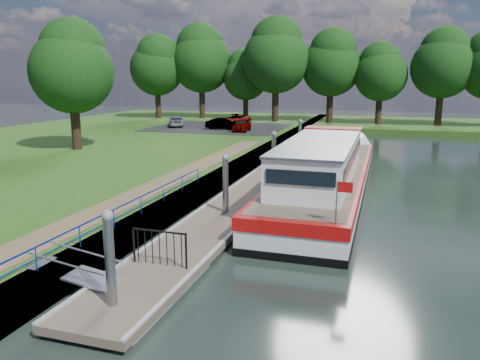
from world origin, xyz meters
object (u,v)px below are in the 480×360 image
(pontoon, at_px, (254,193))
(car_b, at_px, (222,124))
(barge, at_px, (327,173))
(car_c, at_px, (176,121))
(car_a, at_px, (242,125))
(car_d, at_px, (234,120))

(pontoon, height_order, car_b, car_b)
(barge, distance_m, car_b, 24.92)
(car_b, bearing_deg, car_c, 81.20)
(pontoon, distance_m, car_c, 28.81)
(barge, xyz_separation_m, car_a, (-10.99, 19.91, 0.37))
(barge, xyz_separation_m, car_b, (-13.45, 20.98, 0.32))
(pontoon, relative_size, barge, 1.42)
(car_a, distance_m, car_b, 2.68)
(car_c, distance_m, car_d, 6.41)
(barge, distance_m, car_c, 29.38)
(pontoon, relative_size, car_c, 7.89)
(barge, xyz_separation_m, car_d, (-13.54, 24.99, 0.39))
(barge, height_order, car_b, barge)
(pontoon, xyz_separation_m, car_b, (-9.85, 22.95, 1.23))
(car_b, distance_m, car_d, 4.01)
(pontoon, bearing_deg, car_d, 110.25)
(car_b, relative_size, car_d, 0.75)
(pontoon, bearing_deg, car_a, 108.67)
(pontoon, relative_size, car_b, 8.60)
(car_a, height_order, car_c, car_a)
(car_a, bearing_deg, car_d, 111.74)
(car_c, bearing_deg, pontoon, 99.52)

